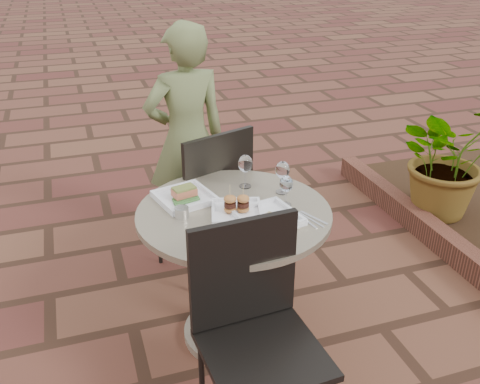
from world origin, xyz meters
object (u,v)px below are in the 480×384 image
object	(u,v)px
cafe_table	(234,255)
plate_tuna	(268,217)
chair_near	(254,318)
plate_salmon	(185,196)
chair_far	(209,193)
diner	(187,139)
plate_sliders	(237,209)

from	to	relation	value
cafe_table	plate_tuna	size ratio (longest dim) A/B	3.02
chair_near	plate_salmon	xyz separation A→B (m)	(-0.10, 0.71, 0.20)
chair_far	plate_salmon	xyz separation A→B (m)	(-0.22, -0.39, 0.20)
plate_salmon	plate_tuna	size ratio (longest dim) A/B	1.01
cafe_table	plate_tuna	distance (m)	0.32
diner	plate_sliders	distance (m)	1.03
cafe_table	plate_sliders	size ratio (longest dim) A/B	3.25
chair_near	diner	bearing A→B (deg)	82.56
cafe_table	chair_near	size ratio (longest dim) A/B	0.97
cafe_table	plate_salmon	distance (m)	0.37
chair_far	chair_near	world-z (taller)	same
chair_far	diner	bearing A→B (deg)	-106.24
plate_tuna	plate_salmon	bearing A→B (deg)	135.19
chair_far	plate_tuna	distance (m)	0.72
diner	plate_tuna	world-z (taller)	diner
cafe_table	plate_salmon	size ratio (longest dim) A/B	3.00
cafe_table	diner	xyz separation A→B (m)	(0.01, 0.99, 0.23)
diner	cafe_table	bearing A→B (deg)	82.41
cafe_table	diner	world-z (taller)	diner
chair_far	chair_near	distance (m)	1.10
chair_far	chair_near	size ratio (longest dim) A/B	1.00
cafe_table	chair_far	bearing A→B (deg)	87.03
plate_tuna	chair_near	bearing A→B (deg)	-117.24
chair_far	plate_tuna	size ratio (longest dim) A/B	3.13
plate_tuna	diner	bearing A→B (deg)	95.42
diner	plate_tuna	xyz separation A→B (m)	(0.11, -1.13, 0.03)
plate_salmon	cafe_table	bearing A→B (deg)	-42.07
plate_tuna	plate_sliders	bearing A→B (deg)	139.72
chair_far	plate_sliders	distance (m)	0.63
plate_salmon	plate_sliders	bearing A→B (deg)	-47.19
plate_salmon	plate_sliders	distance (m)	0.28
cafe_table	plate_sliders	distance (m)	0.28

